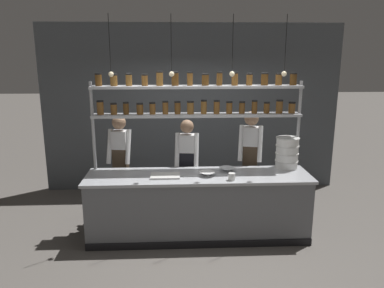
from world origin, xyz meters
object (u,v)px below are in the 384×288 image
object	(u,v)px
chef_center	(187,164)
serving_cup_front	(232,177)
chef_left	(121,161)
prep_bowl_center_front	(227,170)
container_stack	(287,153)
spice_shelf_unit	(197,103)
chef_right	(250,157)
cutting_board	(165,176)
prep_bowl_near_left	(207,174)

from	to	relation	value
chef_center	serving_cup_front	bearing A→B (deg)	-48.53
chef_left	serving_cup_front	world-z (taller)	chef_left
chef_center	prep_bowl_center_front	xyz separation A→B (m)	(0.55, -0.43, 0.04)
chef_center	container_stack	world-z (taller)	chef_center
chef_left	chef_center	world-z (taller)	chef_left
chef_left	chef_center	xyz separation A→B (m)	(1.03, -0.12, -0.03)
chef_center	prep_bowl_center_front	size ratio (longest dim) A/B	7.32
spice_shelf_unit	chef_right	size ratio (longest dim) A/B	1.75
chef_center	chef_right	size ratio (longest dim) A/B	0.93
cutting_board	prep_bowl_near_left	bearing A→B (deg)	0.59
chef_left	prep_bowl_near_left	bearing A→B (deg)	-21.85
chef_right	cutting_board	bearing A→B (deg)	-138.76
chef_right	prep_bowl_near_left	size ratio (longest dim) A/B	7.97
spice_shelf_unit	prep_bowl_near_left	bearing A→B (deg)	-73.78
chef_center	prep_bowl_near_left	size ratio (longest dim) A/B	7.43
spice_shelf_unit	prep_bowl_center_front	distance (m)	1.04
chef_left	chef_right	xyz separation A→B (m)	(2.00, -0.09, 0.05)
chef_right	serving_cup_front	size ratio (longest dim) A/B	17.50
container_stack	chef_left	bearing A→B (deg)	170.58
chef_right	serving_cup_front	distance (m)	0.93
spice_shelf_unit	container_stack	bearing A→B (deg)	-2.89
chef_left	chef_right	bearing A→B (deg)	5.35
spice_shelf_unit	chef_right	world-z (taller)	spice_shelf_unit
chef_right	serving_cup_front	xyz separation A→B (m)	(-0.41, -0.83, -0.02)
cutting_board	prep_bowl_center_front	xyz separation A→B (m)	(0.87, 0.19, 0.02)
chef_left	cutting_board	world-z (taller)	chef_left
cutting_board	prep_bowl_near_left	distance (m)	0.57
chef_right	prep_bowl_center_front	bearing A→B (deg)	-118.15
chef_right	prep_bowl_center_front	size ratio (longest dim) A/B	7.86
chef_center	serving_cup_front	world-z (taller)	chef_center
container_stack	prep_bowl_center_front	size ratio (longest dim) A/B	2.09
spice_shelf_unit	prep_bowl_near_left	xyz separation A→B (m)	(0.11, -0.39, -0.93)
chef_right	spice_shelf_unit	bearing A→B (deg)	-148.37
spice_shelf_unit	prep_bowl_center_front	bearing A→B (deg)	-26.50
container_stack	chef_center	bearing A→B (deg)	168.66
spice_shelf_unit	cutting_board	world-z (taller)	spice_shelf_unit
spice_shelf_unit	cutting_board	size ratio (longest dim) A/B	7.50
cutting_board	prep_bowl_near_left	xyz separation A→B (m)	(0.57, 0.01, 0.02)
chef_left	chef_right	size ratio (longest dim) A/B	0.96
spice_shelf_unit	cutting_board	bearing A→B (deg)	-139.55
chef_right	container_stack	bearing A→B (deg)	-19.34
spice_shelf_unit	chef_left	bearing A→B (deg)	163.54
cutting_board	serving_cup_front	size ratio (longest dim) A/B	4.09
cutting_board	chef_right	bearing A→B (deg)	26.52
prep_bowl_near_left	container_stack	bearing A→B (deg)	15.02
prep_bowl_near_left	spice_shelf_unit	bearing A→B (deg)	106.22
serving_cup_front	spice_shelf_unit	bearing A→B (deg)	126.21
cutting_board	serving_cup_front	bearing A→B (deg)	-11.87
spice_shelf_unit	chef_left	size ratio (longest dim) A/B	1.82
cutting_board	container_stack	bearing A→B (deg)	10.46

